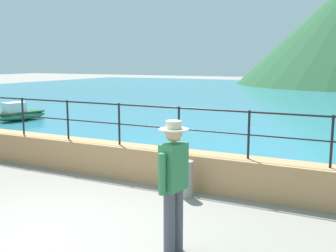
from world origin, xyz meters
TOP-DOWN VIEW (x-y plane):
  - ground_plane at (0.00, 0.00)m, footprint 120.00×120.00m
  - promenade_wall at (0.00, 3.20)m, footprint 20.00×0.56m
  - railing at (-0.00, 3.20)m, footprint 18.44×0.04m
  - lake_water at (0.00, 25.84)m, footprint 64.00×44.32m
  - person_walking at (1.89, 0.53)m, footprint 0.38×0.56m
  - bollard at (1.16, 2.59)m, footprint 0.24×0.24m
  - boat_3 at (-8.87, 7.98)m, footprint 1.42×2.45m

SIDE VIEW (x-z plane):
  - ground_plane at x=0.00m, z-range 0.00..0.00m
  - lake_water at x=0.00m, z-range 0.00..0.06m
  - boat_3 at x=-8.87m, z-range -0.05..0.71m
  - bollard at x=1.16m, z-range 0.00..0.68m
  - promenade_wall at x=0.00m, z-range 0.00..0.70m
  - person_walking at x=1.89m, z-range 0.10..1.85m
  - railing at x=0.00m, z-range 0.86..1.76m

